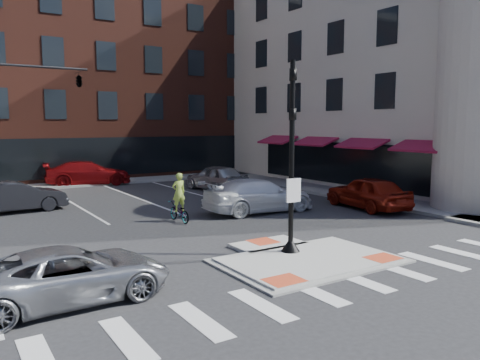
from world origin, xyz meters
TOP-DOWN VIEW (x-y plane):
  - ground at (0.00, 0.00)m, footprint 120.00×120.00m
  - refuge_island at (0.00, -0.26)m, footprint 5.40×4.65m
  - sidewalk_e at (10.80, 10.00)m, footprint 3.00×24.00m
  - sidewalk_n at (3.00, 22.00)m, footprint 26.00×3.00m
  - building_n at (3.00, 31.99)m, footprint 24.40×18.40m
  - building_e at (21.54, 11.50)m, footprint 21.90×23.90m
  - building_far_right at (9.00, 54.00)m, footprint 12.00×12.00m
  - signal_pole at (0.00, 0.40)m, footprint 0.60×0.60m
  - mast_arm_signal at (-3.47, 18.00)m, footprint 6.10×2.24m
  - silver_suv at (-6.83, 0.11)m, footprint 4.74×2.27m
  - red_sedan at (8.40, 4.81)m, footprint 2.52×4.97m
  - white_pickup at (3.38, 7.00)m, footprint 5.60×2.54m
  - bg_car_dark at (-6.33, 13.19)m, footprint 4.60×1.97m
  - bg_car_silver at (5.29, 14.40)m, footprint 2.39×5.00m
  - bg_car_red at (-0.78, 21.50)m, footprint 6.01×3.41m
  - cyclist at (-0.78, 7.00)m, footprint 0.62×1.66m

SIDE VIEW (x-z plane):
  - ground at x=0.00m, z-range 0.00..0.00m
  - refuge_island at x=0.00m, z-range -0.01..0.11m
  - sidewalk_e at x=10.80m, z-range 0.00..0.15m
  - sidewalk_n at x=3.00m, z-range 0.00..0.15m
  - silver_suv at x=-6.83m, z-range 0.00..1.30m
  - cyclist at x=-0.78m, z-range -0.34..1.76m
  - bg_car_dark at x=-6.33m, z-range 0.00..1.47m
  - white_pickup at x=3.38m, z-range 0.00..1.59m
  - red_sedan at x=8.40m, z-range 0.00..1.62m
  - bg_car_red at x=-0.78m, z-range 0.00..1.64m
  - bg_car_silver at x=5.29m, z-range 0.00..1.65m
  - signal_pole at x=0.00m, z-range -0.63..5.35m
  - building_far_right at x=9.00m, z-range 0.00..12.00m
  - mast_arm_signal at x=-3.47m, z-range 2.21..10.21m
  - building_n at x=3.00m, z-range 0.05..15.55m
  - building_e at x=21.54m, z-range -0.81..16.89m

